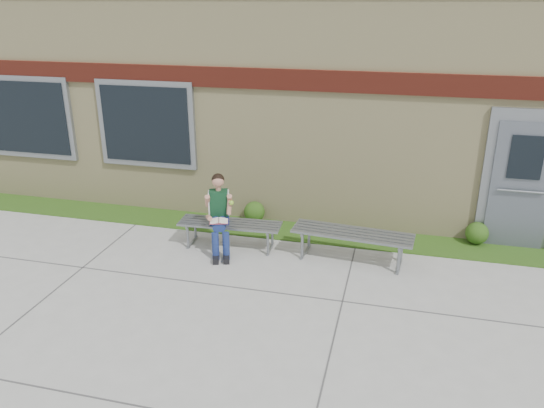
# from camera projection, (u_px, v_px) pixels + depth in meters

# --- Properties ---
(ground) EXTENTS (80.00, 80.00, 0.00)m
(ground) POSITION_uv_depth(u_px,v_px,m) (262.00, 311.00, 7.01)
(ground) COLOR #9E9E99
(ground) RESTS_ON ground
(grass_strip) EXTENTS (16.00, 0.80, 0.02)m
(grass_strip) POSITION_uv_depth(u_px,v_px,m) (301.00, 232.00, 9.36)
(grass_strip) COLOR #264C14
(grass_strip) RESTS_ON ground
(school_building) EXTENTS (16.20, 6.22, 4.20)m
(school_building) POSITION_uv_depth(u_px,v_px,m) (332.00, 84.00, 11.66)
(school_building) COLOR beige
(school_building) RESTS_ON ground
(bench_left) EXTENTS (1.70, 0.56, 0.44)m
(bench_left) POSITION_uv_depth(u_px,v_px,m) (230.00, 228.00, 8.71)
(bench_left) COLOR slate
(bench_left) RESTS_ON ground
(bench_right) EXTENTS (1.91, 0.68, 0.49)m
(bench_right) POSITION_uv_depth(u_px,v_px,m) (352.00, 239.00, 8.25)
(bench_right) COLOR slate
(bench_right) RESTS_ON ground
(girl) EXTENTS (0.56, 0.80, 1.29)m
(girl) POSITION_uv_depth(u_px,v_px,m) (219.00, 213.00, 8.45)
(girl) COLOR navy
(girl) RESTS_ON ground
(shrub_mid) EXTENTS (0.38, 0.38, 0.38)m
(shrub_mid) POSITION_uv_depth(u_px,v_px,m) (254.00, 212.00, 9.72)
(shrub_mid) COLOR #264C14
(shrub_mid) RESTS_ON grass_strip
(shrub_east) EXTENTS (0.37, 0.37, 0.37)m
(shrub_east) POSITION_uv_depth(u_px,v_px,m) (477.00, 233.00, 8.84)
(shrub_east) COLOR #264C14
(shrub_east) RESTS_ON grass_strip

